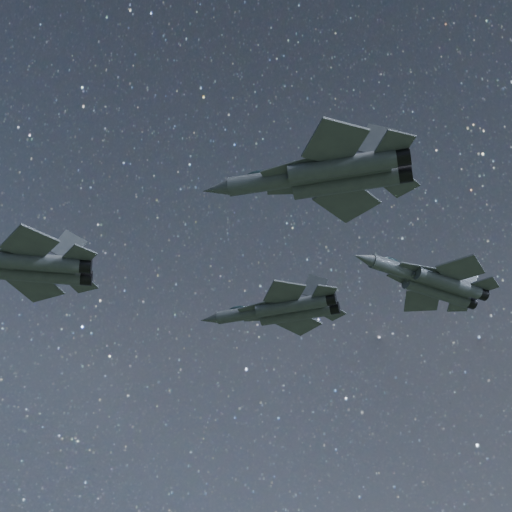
{
  "coord_description": "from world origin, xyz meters",
  "views": [
    {
      "loc": [
        -4.62,
        -61.79,
        107.47
      ],
      "look_at": [
        -1.74,
        -0.63,
        152.68
      ],
      "focal_mm": 55.0,
      "sensor_mm": 36.0,
      "label": 1
    }
  ],
  "objects": [
    {
      "name": "jet_lead",
      "position": [
        -24.16,
        -0.66,
        150.92
      ],
      "size": [
        18.02,
        12.65,
        4.55
      ],
      "rotation": [
        0.0,
        0.0,
        0.09
      ],
      "color": "#333940"
    },
    {
      "name": "jet_left",
      "position": [
        1.73,
        11.56,
        154.39
      ],
      "size": [
        16.65,
        11.14,
        4.22
      ],
      "rotation": [
        0.0,
        0.0,
        -0.33
      ],
      "color": "#333940"
    },
    {
      "name": "jet_slot",
      "position": [
        16.03,
        1.92,
        151.96
      ],
      "size": [
        15.7,
        10.28,
        4.05
      ],
      "rotation": [
        0.0,
        0.0,
        0.43
      ],
      "color": "#333940"
    },
    {
      "name": "jet_right",
      "position": [
        3.21,
        -15.45,
        150.06
      ],
      "size": [
        17.98,
        12.18,
        4.53
      ],
      "rotation": [
        0.0,
        0.0,
        -0.27
      ],
      "color": "#333940"
    }
  ]
}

